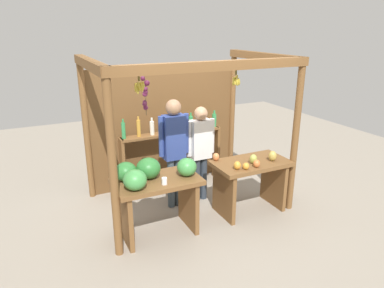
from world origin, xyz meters
TOP-DOWN VIEW (x-y plane):
  - ground_plane at (0.00, 0.00)m, footprint 12.00×12.00m
  - market_stall at (-0.01, 0.39)m, footprint 2.82×1.86m
  - fruit_counter_left at (-0.80, -0.65)m, footprint 1.16×0.67m
  - fruit_counter_right at (0.74, -0.66)m, footprint 1.13×0.65m
  - bottle_shelf_unit at (0.02, 0.66)m, footprint 1.80×0.22m
  - vendor_man at (-0.23, -0.03)m, footprint 0.48×0.23m
  - vendor_woman at (0.23, -0.01)m, footprint 0.48×0.21m

SIDE VIEW (x-z plane):
  - ground_plane at x=0.00m, z-range 0.00..0.00m
  - fruit_counter_right at x=0.74m, z-range 0.10..1.06m
  - fruit_counter_left at x=-0.80m, z-range 0.20..1.28m
  - bottle_shelf_unit at x=0.02m, z-range 0.14..1.47m
  - vendor_woman at x=0.23m, z-range 0.15..1.70m
  - vendor_man at x=-0.23m, z-range 0.18..1.89m
  - market_stall at x=-0.01m, z-range 0.19..2.50m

